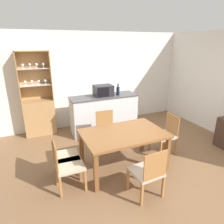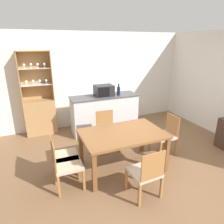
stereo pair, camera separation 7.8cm
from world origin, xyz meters
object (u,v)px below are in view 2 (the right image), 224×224
at_px(dining_table, 123,137).
at_px(dining_chair_head_far, 107,131).
at_px(microwave, 104,91).
at_px(wine_bottle, 119,91).
at_px(dining_chair_side_left_far, 62,155).
at_px(dining_chair_side_right_far, 165,135).
at_px(dining_chair_side_left_near, 65,165).
at_px(dining_chair_head_near, 146,172).
at_px(display_cabinet, 40,111).

distance_m(dining_table, dining_chair_head_far, 0.85).
bearing_deg(microwave, wine_bottle, -14.62).
bearing_deg(dining_chair_side_left_far, dining_chair_side_right_far, 93.75).
xyz_separation_m(dining_table, dining_chair_head_far, (0.00, 0.82, -0.22)).
relative_size(dining_table, dining_chair_side_right_far, 1.78).
height_order(dining_chair_side_right_far, dining_chair_side_left_near, same).
bearing_deg(dining_chair_side_left_near, dining_table, 98.16).
xyz_separation_m(dining_chair_head_far, dining_chair_head_near, (-0.00, -1.63, 0.00)).
relative_size(dining_chair_head_far, dining_chair_side_left_near, 1.00).
height_order(microwave, wine_bottle, wine_bottle).
xyz_separation_m(dining_chair_side_right_far, microwave, (-0.80, 1.57, 0.69)).
bearing_deg(microwave, dining_chair_side_left_far, -130.92).
height_order(dining_chair_side_right_far, wine_bottle, wine_bottle).
relative_size(dining_chair_head_near, wine_bottle, 2.80).
height_order(dining_chair_head_near, microwave, microwave).
height_order(display_cabinet, dining_chair_side_left_near, display_cabinet).
bearing_deg(dining_chair_head_far, dining_chair_side_right_far, 151.78).
bearing_deg(dining_chair_side_left_far, dining_chair_head_far, 125.58).
bearing_deg(display_cabinet, dining_chair_head_near, -66.84).
bearing_deg(dining_chair_head_near, dining_chair_side_left_near, 145.04).
relative_size(dining_table, dining_chair_side_left_near, 1.78).
bearing_deg(dining_chair_head_far, microwave, -103.25).
distance_m(dining_chair_side_left_far, wine_bottle, 2.36).
bearing_deg(dining_chair_side_right_far, dining_chair_side_left_far, 90.52).
relative_size(dining_chair_side_left_far, wine_bottle, 2.80).
height_order(display_cabinet, microwave, display_cabinet).
bearing_deg(dining_chair_head_near, dining_chair_side_left_far, 135.13).
relative_size(dining_chair_side_left_near, dining_chair_head_near, 1.00).
distance_m(dining_chair_head_far, dining_chair_side_right_far, 1.27).
xyz_separation_m(dining_chair_head_far, dining_chair_side_right_far, (1.07, -0.67, 0.00)).
xyz_separation_m(dining_chair_side_left_far, wine_bottle, (1.72, 1.47, 0.67)).
distance_m(display_cabinet, dining_chair_side_right_far, 3.14).
bearing_deg(dining_chair_head_near, dining_table, 87.10).
xyz_separation_m(dining_table, dining_chair_side_right_far, (1.08, 0.14, -0.22)).
height_order(display_cabinet, wine_bottle, display_cabinet).
xyz_separation_m(dining_table, dining_chair_side_left_near, (-1.08, -0.15, -0.22)).
distance_m(display_cabinet, wine_bottle, 2.08).
xyz_separation_m(microwave, wine_bottle, (0.37, -0.10, -0.02)).
xyz_separation_m(dining_chair_side_right_far, dining_chair_side_left_near, (-2.15, -0.29, 0.00)).
bearing_deg(wine_bottle, display_cabinet, 163.07).
distance_m(dining_chair_side_left_near, wine_bottle, 2.55).
distance_m(display_cabinet, microwave, 1.72).
distance_m(dining_chair_side_left_near, dining_chair_head_near, 1.27).
distance_m(dining_table, dining_chair_side_left_near, 1.11).
bearing_deg(dining_chair_side_left_near, microwave, 144.37).
xyz_separation_m(display_cabinet, dining_table, (1.29, -2.20, 0.02)).
distance_m(dining_chair_head_near, microwave, 2.63).
xyz_separation_m(dining_chair_head_far, dining_chair_side_left_near, (-1.08, -0.96, 0.00)).
distance_m(dining_table, dining_chair_side_left_far, 1.11).
bearing_deg(wine_bottle, microwave, 165.38).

